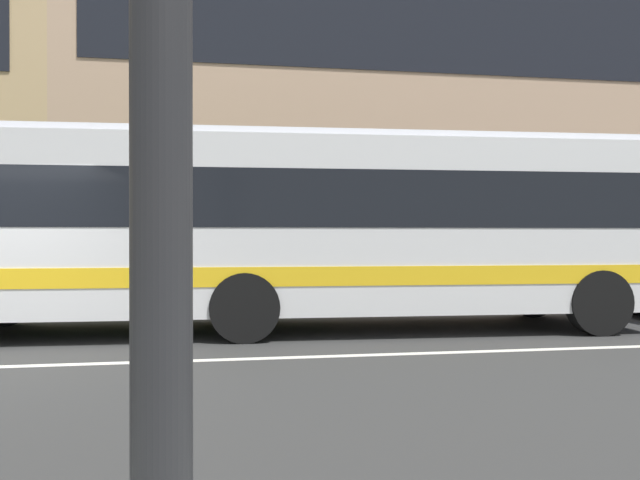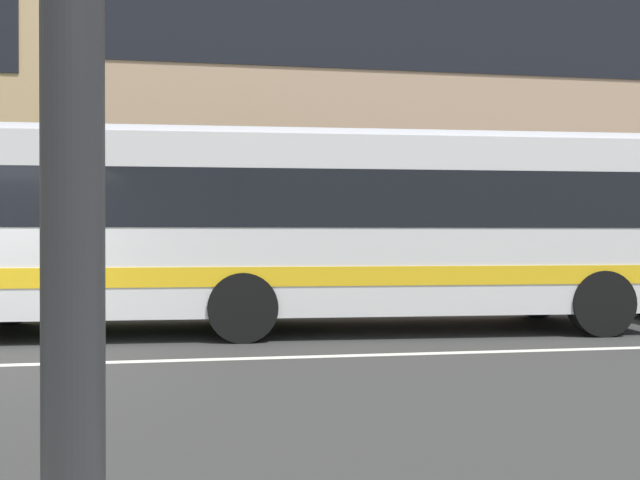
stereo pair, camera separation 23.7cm
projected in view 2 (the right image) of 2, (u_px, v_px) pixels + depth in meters
apartment_block_right at (362, 100)px, 24.22m from camera, size 19.03×10.87×13.08m
transit_bus at (288, 224)px, 10.57m from camera, size 11.48×3.02×3.10m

